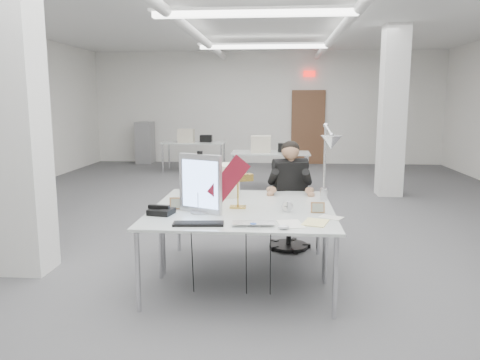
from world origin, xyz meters
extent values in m
cube|color=#4B4B4E|center=(0.00, 0.00, -0.01)|extent=(10.00, 14.00, 0.02)
cube|color=white|center=(0.00, 7.01, 1.60)|extent=(10.00, 0.02, 3.20)
cube|color=white|center=(-2.30, -2.00, 1.60)|extent=(0.45, 0.45, 3.20)
cube|color=white|center=(2.50, 2.50, 1.60)|extent=(0.45, 0.45, 3.20)
cube|color=brown|center=(1.20, 6.94, 1.05)|extent=(0.95, 0.08, 2.10)
cube|color=red|center=(1.20, 6.90, 2.55)|extent=(0.32, 0.06, 0.16)
cylinder|color=silver|center=(-1.20, 0.00, 3.02)|extent=(0.16, 13.60, 0.16)
cylinder|color=silver|center=(1.40, 0.00, 3.02)|extent=(0.16, 13.60, 0.16)
cube|color=white|center=(0.00, 0.00, 2.98)|extent=(2.80, 0.14, 0.08)
cube|color=white|center=(0.00, 4.00, 2.98)|extent=(2.80, 0.14, 0.08)
cube|color=silver|center=(0.00, -2.50, 0.74)|extent=(1.80, 0.90, 0.02)
cube|color=silver|center=(0.00, -1.60, 0.74)|extent=(1.80, 0.90, 0.02)
cube|color=silver|center=(0.20, 3.00, 0.74)|extent=(1.60, 0.80, 0.02)
cube|color=silver|center=(-1.80, 5.20, 0.74)|extent=(1.60, 0.80, 0.02)
cube|color=gray|center=(-3.50, 6.65, 0.60)|extent=(0.45, 0.55, 1.20)
cube|color=silver|center=(-0.38, -2.31, 1.04)|extent=(0.43, 0.23, 0.56)
cube|color=maroon|center=(-0.10, -2.35, 1.09)|extent=(0.40, 0.16, 0.46)
cube|color=black|center=(-0.33, -2.76, 0.77)|extent=(0.45, 0.18, 0.02)
imported|color=#B8B9BD|center=(0.15, -2.79, 0.77)|extent=(0.39, 0.27, 0.03)
ellipsoid|color=#BCBCC1|center=(0.40, -2.84, 0.77)|extent=(0.11, 0.08, 0.04)
cube|color=black|center=(-0.74, -2.41, 0.78)|extent=(0.25, 0.23, 0.05)
cube|color=#AE794B|center=(-0.64, -2.19, 0.81)|extent=(0.16, 0.06, 0.12)
cube|color=#A77348|center=(0.74, -2.23, 0.81)|extent=(0.13, 0.04, 0.11)
cylinder|color=silver|center=(0.44, -2.21, 0.81)|extent=(0.12, 0.08, 0.11)
cube|color=white|center=(0.47, -2.67, 0.76)|extent=(0.25, 0.32, 0.01)
cube|color=#F5E792|center=(0.69, -2.61, 0.76)|extent=(0.27, 0.32, 0.01)
cube|color=silver|center=(0.84, -2.41, 0.76)|extent=(0.25, 0.23, 0.01)
cube|color=beige|center=(-0.30, -1.51, 0.93)|extent=(0.48, 0.47, 0.36)
camera|label=1|loc=(0.35, -6.63, 1.82)|focal=35.00mm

